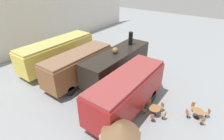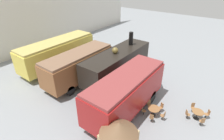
{
  "view_description": "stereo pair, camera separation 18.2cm",
  "coord_description": "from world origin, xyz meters",
  "px_view_note": "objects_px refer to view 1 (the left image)",
  "views": [
    {
      "loc": [
        -13.72,
        -8.41,
        10.38
      ],
      "look_at": [
        -0.96,
        1.0,
        1.6
      ],
      "focal_mm": 28.0,
      "sensor_mm": 36.0,
      "label": 1
    },
    {
      "loc": [
        -13.61,
        -8.55,
        10.38
      ],
      "look_at": [
        -0.96,
        1.0,
        1.6
      ],
      "focal_mm": 28.0,
      "sensor_mm": 36.0,
      "label": 2
    }
  ],
  "objects_px": {
    "passenger_coach_vintage": "(57,52)",
    "cafe_table_near": "(198,112)",
    "steam_locomotive": "(118,62)",
    "visitor_person": "(146,76)",
    "cafe_chair_0": "(203,121)",
    "streamlined_locomotive": "(132,87)",
    "cafe_table_mid": "(154,109)",
    "passenger_coach_wooden": "(79,65)",
    "ticket_kiosk": "(120,139)"
  },
  "relations": [
    {
      "from": "cafe_table_near",
      "to": "cafe_table_mid",
      "type": "height_order",
      "value": "cafe_table_mid"
    },
    {
      "from": "passenger_coach_vintage",
      "to": "cafe_table_near",
      "type": "relative_size",
      "value": 10.76
    },
    {
      "from": "visitor_person",
      "to": "passenger_coach_vintage",
      "type": "bearing_deg",
      "value": 105.13
    },
    {
      "from": "cafe_table_near",
      "to": "cafe_table_mid",
      "type": "distance_m",
      "value": 3.47
    },
    {
      "from": "visitor_person",
      "to": "cafe_table_near",
      "type": "bearing_deg",
      "value": -110.8
    },
    {
      "from": "streamlined_locomotive",
      "to": "cafe_table_mid",
      "type": "height_order",
      "value": "streamlined_locomotive"
    },
    {
      "from": "streamlined_locomotive",
      "to": "ticket_kiosk",
      "type": "xyz_separation_m",
      "value": [
        -4.65,
        -2.0,
        -0.45
      ]
    },
    {
      "from": "streamlined_locomotive",
      "to": "cafe_chair_0",
      "type": "height_order",
      "value": "streamlined_locomotive"
    },
    {
      "from": "passenger_coach_wooden",
      "to": "streamlined_locomotive",
      "type": "distance_m",
      "value": 6.72
    },
    {
      "from": "steam_locomotive",
      "to": "ticket_kiosk",
      "type": "xyz_separation_m",
      "value": [
        -7.87,
        -5.68,
        -0.31
      ]
    },
    {
      "from": "passenger_coach_vintage",
      "to": "steam_locomotive",
      "type": "xyz_separation_m",
      "value": [
        1.96,
        -7.65,
        0.01
      ]
    },
    {
      "from": "passenger_coach_wooden",
      "to": "cafe_chair_0",
      "type": "xyz_separation_m",
      "value": [
        0.96,
        -12.32,
        -1.45
      ]
    },
    {
      "from": "passenger_coach_vintage",
      "to": "visitor_person",
      "type": "bearing_deg",
      "value": -74.87
    },
    {
      "from": "passenger_coach_wooden",
      "to": "cafe_table_mid",
      "type": "distance_m",
      "value": 8.94
    },
    {
      "from": "steam_locomotive",
      "to": "streamlined_locomotive",
      "type": "distance_m",
      "value": 4.89
    },
    {
      "from": "cafe_table_mid",
      "to": "visitor_person",
      "type": "height_order",
      "value": "visitor_person"
    },
    {
      "from": "passenger_coach_wooden",
      "to": "cafe_chair_0",
      "type": "bearing_deg",
      "value": -85.55
    },
    {
      "from": "cafe_chair_0",
      "to": "ticket_kiosk",
      "type": "relative_size",
      "value": 0.29
    },
    {
      "from": "cafe_table_near",
      "to": "visitor_person",
      "type": "xyz_separation_m",
      "value": [
        2.17,
        5.71,
        0.3
      ]
    },
    {
      "from": "passenger_coach_wooden",
      "to": "steam_locomotive",
      "type": "relative_size",
      "value": 0.87
    },
    {
      "from": "streamlined_locomotive",
      "to": "cafe_chair_0",
      "type": "xyz_separation_m",
      "value": [
        1.34,
        -5.61,
        -1.61
      ]
    },
    {
      "from": "cafe_chair_0",
      "to": "visitor_person",
      "type": "relative_size",
      "value": 0.54
    },
    {
      "from": "passenger_coach_vintage",
      "to": "cafe_table_near",
      "type": "bearing_deg",
      "value": -87.46
    },
    {
      "from": "steam_locomotive",
      "to": "streamlined_locomotive",
      "type": "relative_size",
      "value": 0.93
    },
    {
      "from": "passenger_coach_vintage",
      "to": "streamlined_locomotive",
      "type": "bearing_deg",
      "value": -96.37
    },
    {
      "from": "cafe_table_near",
      "to": "passenger_coach_vintage",
      "type": "bearing_deg",
      "value": 92.54
    },
    {
      "from": "passenger_coach_vintage",
      "to": "steam_locomotive",
      "type": "height_order",
      "value": "steam_locomotive"
    },
    {
      "from": "passenger_coach_vintage",
      "to": "streamlined_locomotive",
      "type": "distance_m",
      "value": 11.4
    },
    {
      "from": "cafe_table_near",
      "to": "visitor_person",
      "type": "height_order",
      "value": "visitor_person"
    },
    {
      "from": "steam_locomotive",
      "to": "cafe_table_mid",
      "type": "bearing_deg",
      "value": -117.4
    },
    {
      "from": "cafe_table_mid",
      "to": "passenger_coach_wooden",
      "type": "bearing_deg",
      "value": 88.86
    },
    {
      "from": "cafe_table_mid",
      "to": "cafe_table_near",
      "type": "bearing_deg",
      "value": -59.05
    },
    {
      "from": "cafe_chair_0",
      "to": "ticket_kiosk",
      "type": "distance_m",
      "value": 7.09
    },
    {
      "from": "passenger_coach_vintage",
      "to": "cafe_table_near",
      "type": "distance_m",
      "value": 16.51
    },
    {
      "from": "cafe_table_near",
      "to": "cafe_table_mid",
      "type": "relative_size",
      "value": 0.92
    },
    {
      "from": "passenger_coach_wooden",
      "to": "cafe_table_near",
      "type": "bearing_deg",
      "value": -82.25
    },
    {
      "from": "streamlined_locomotive",
      "to": "ticket_kiosk",
      "type": "height_order",
      "value": "streamlined_locomotive"
    },
    {
      "from": "passenger_coach_vintage",
      "to": "passenger_coach_wooden",
      "type": "distance_m",
      "value": 4.7
    },
    {
      "from": "passenger_coach_vintage",
      "to": "steam_locomotive",
      "type": "distance_m",
      "value": 7.89
    },
    {
      "from": "passenger_coach_vintage",
      "to": "cafe_table_near",
      "type": "height_order",
      "value": "passenger_coach_vintage"
    },
    {
      "from": "cafe_chair_0",
      "to": "streamlined_locomotive",
      "type": "bearing_deg",
      "value": 65.35
    },
    {
      "from": "cafe_table_mid",
      "to": "streamlined_locomotive",
      "type": "bearing_deg",
      "value": 95.62
    },
    {
      "from": "streamlined_locomotive",
      "to": "passenger_coach_wooden",
      "type": "bearing_deg",
      "value": 86.71
    },
    {
      "from": "cafe_table_mid",
      "to": "visitor_person",
      "type": "distance_m",
      "value": 4.82
    },
    {
      "from": "passenger_coach_vintage",
      "to": "streamlined_locomotive",
      "type": "height_order",
      "value": "streamlined_locomotive"
    },
    {
      "from": "steam_locomotive",
      "to": "passenger_coach_vintage",
      "type": "bearing_deg",
      "value": 104.37
    },
    {
      "from": "passenger_coach_wooden",
      "to": "steam_locomotive",
      "type": "height_order",
      "value": "steam_locomotive"
    },
    {
      "from": "passenger_coach_vintage",
      "to": "visitor_person",
      "type": "height_order",
      "value": "passenger_coach_vintage"
    },
    {
      "from": "cafe_table_mid",
      "to": "ticket_kiosk",
      "type": "relative_size",
      "value": 0.33
    },
    {
      "from": "visitor_person",
      "to": "streamlined_locomotive",
      "type": "bearing_deg",
      "value": -171.67
    }
  ]
}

